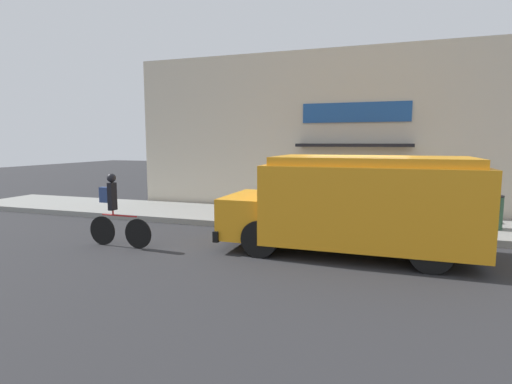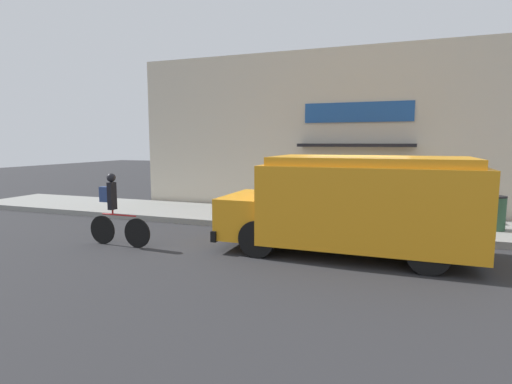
{
  "view_description": "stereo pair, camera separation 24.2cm",
  "coord_description": "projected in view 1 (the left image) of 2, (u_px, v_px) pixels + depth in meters",
  "views": [
    {
      "loc": [
        0.81,
        -10.39,
        2.45
      ],
      "look_at": [
        -2.62,
        -0.2,
        1.1
      ],
      "focal_mm": 28.0,
      "sensor_mm": 36.0,
      "label": 1
    },
    {
      "loc": [
        1.04,
        -10.31,
        2.45
      ],
      "look_at": [
        -2.62,
        -0.2,
        1.1
      ],
      "focal_mm": 28.0,
      "sensor_mm": 36.0,
      "label": 2
    }
  ],
  "objects": [
    {
      "name": "sidewalk",
      "position": [
        358.0,
        223.0,
        11.67
      ],
      "size": [
        28.0,
        2.89,
        0.18
      ],
      "color": "gray",
      "rests_on": "ground_plane"
    },
    {
      "name": "storefront",
      "position": [
        365.0,
        133.0,
        12.92
      ],
      "size": [
        16.42,
        0.96,
        5.48
      ],
      "color": "beige",
      "rests_on": "ground_plane"
    },
    {
      "name": "school_bus",
      "position": [
        357.0,
        203.0,
        8.72
      ],
      "size": [
        5.45,
        2.69,
        2.14
      ],
      "rotation": [
        0.0,
        0.0,
        -0.0
      ],
      "color": "orange",
      "rests_on": "ground_plane"
    },
    {
      "name": "cyclist",
      "position": [
        115.0,
        212.0,
        9.35
      ],
      "size": [
        1.7,
        0.21,
        1.72
      ],
      "rotation": [
        0.0,
        0.0,
        -0.01
      ],
      "color": "black",
      "rests_on": "ground_plane"
    },
    {
      "name": "trash_bin",
      "position": [
        493.0,
        212.0,
        10.46
      ],
      "size": [
        0.5,
        0.5,
        0.89
      ],
      "color": "#2D5138",
      "rests_on": "sidewalk"
    },
    {
      "name": "ground_plane",
      "position": [
        354.0,
        237.0,
        10.33
      ],
      "size": [
        70.0,
        70.0,
        0.0
      ],
      "primitive_type": "plane",
      "color": "#2B2B2D"
    }
  ]
}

